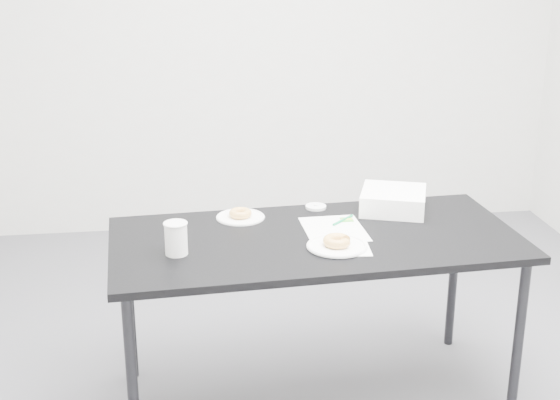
{
  "coord_description": "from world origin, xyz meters",
  "views": [
    {
      "loc": [
        -0.48,
        -2.96,
        1.89
      ],
      "look_at": [
        -0.08,
        0.02,
        0.85
      ],
      "focal_mm": 50.0,
      "sensor_mm": 36.0,
      "label": 1
    }
  ],
  "objects": [
    {
      "name": "floor",
      "position": [
        0.0,
        0.0,
        0.0
      ],
      "size": [
        4.0,
        4.0,
        0.0
      ],
      "primitive_type": "plane",
      "color": "#504F55",
      "rests_on": "ground"
    },
    {
      "name": "wall_back",
      "position": [
        0.0,
        2.0,
        1.35
      ],
      "size": [
        4.0,
        0.02,
        2.7
      ],
      "primitive_type": "cube",
      "color": "silver",
      "rests_on": "floor"
    },
    {
      "name": "table",
      "position": [
        0.05,
        -0.12,
        0.68
      ],
      "size": [
        1.67,
        0.86,
        0.74
      ],
      "rotation": [
        0.0,
        0.0,
        0.06
      ],
      "color": "black",
      "rests_on": "floor"
    },
    {
      "name": "scorecard",
      "position": [
        0.14,
        -0.06,
        0.74
      ],
      "size": [
        0.25,
        0.31,
        0.0
      ],
      "primitive_type": "cube",
      "rotation": [
        0.0,
        0.0,
        0.03
      ],
      "color": "white",
      "rests_on": "table"
    },
    {
      "name": "logo_patch",
      "position": [
        0.21,
        0.04,
        0.74
      ],
      "size": [
        0.05,
        0.05,
        0.0
      ],
      "primitive_type": "cube",
      "rotation": [
        0.0,
        0.0,
        0.03
      ],
      "color": "green",
      "rests_on": "scorecard"
    },
    {
      "name": "pen",
      "position": [
        0.19,
        0.03,
        0.75
      ],
      "size": [
        0.11,
        0.11,
        0.01
      ],
      "primitive_type": "cylinder",
      "rotation": [
        0.0,
        1.57,
        0.78
      ],
      "color": "#0B7F48",
      "rests_on": "scorecard"
    },
    {
      "name": "napkin",
      "position": [
        0.15,
        -0.26,
        0.74
      ],
      "size": [
        0.18,
        0.18,
        0.0
      ],
      "primitive_type": "cube",
      "rotation": [
        0.0,
        0.0,
        -0.08
      ],
      "color": "white",
      "rests_on": "table"
    },
    {
      "name": "plate_near",
      "position": [
        0.11,
        -0.25,
        0.75
      ],
      "size": [
        0.23,
        0.23,
        0.01
      ],
      "primitive_type": "cylinder",
      "color": "white",
      "rests_on": "napkin"
    },
    {
      "name": "donut_near",
      "position": [
        0.11,
        -0.25,
        0.77
      ],
      "size": [
        0.13,
        0.13,
        0.04
      ],
      "primitive_type": "torus",
      "rotation": [
        0.0,
        0.0,
        -0.22
      ],
      "color": "gold",
      "rests_on": "plate_near"
    },
    {
      "name": "plate_far",
      "position": [
        -0.23,
        0.13,
        0.74
      ],
      "size": [
        0.21,
        0.21,
        0.01
      ],
      "primitive_type": "cylinder",
      "color": "white",
      "rests_on": "table"
    },
    {
      "name": "donut_far",
      "position": [
        -0.23,
        0.13,
        0.76
      ],
      "size": [
        0.11,
        0.11,
        0.03
      ],
      "primitive_type": "torus",
      "rotation": [
        0.0,
        0.0,
        0.22
      ],
      "color": "gold",
      "rests_on": "plate_far"
    },
    {
      "name": "coffee_cup",
      "position": [
        -0.5,
        -0.23,
        0.8
      ],
      "size": [
        0.08,
        0.08,
        0.13
      ],
      "primitive_type": "cylinder",
      "color": "white",
      "rests_on": "table"
    },
    {
      "name": "cup_lid",
      "position": [
        0.11,
        0.21,
        0.75
      ],
      "size": [
        0.09,
        0.09,
        0.01
      ],
      "primitive_type": "cylinder",
      "color": "white",
      "rests_on": "table"
    },
    {
      "name": "bakery_box",
      "position": [
        0.44,
        0.14,
        0.79
      ],
      "size": [
        0.34,
        0.34,
        0.09
      ],
      "primitive_type": "cube",
      "rotation": [
        0.0,
        0.0,
        -0.33
      ],
      "color": "white",
      "rests_on": "table"
    }
  ]
}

